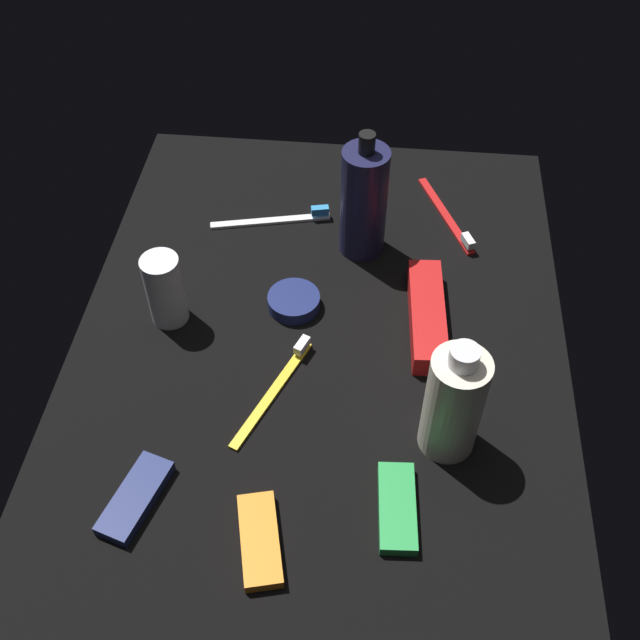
{
  "coord_description": "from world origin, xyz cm",
  "views": [
    {
      "loc": [
        64.0,
        6.31,
        76.16
      ],
      "look_at": [
        0.0,
        0.0,
        3.0
      ],
      "focal_mm": 42.67,
      "sensor_mm": 36.0,
      "label": 1
    }
  ],
  "objects_px": {
    "lotion_bottle": "(364,201)",
    "toothbrush_red": "(449,218)",
    "snack_bar_navy": "(135,498)",
    "toothpaste_box_red": "(427,315)",
    "snack_bar_orange": "(260,540)",
    "bodywash_bottle": "(454,403)",
    "deodorant_stick": "(165,290)",
    "toothbrush_white": "(278,218)",
    "cream_tin_left": "(294,301)",
    "toothbrush_yellow": "(277,385)",
    "snack_bar_green": "(397,508)"
  },
  "relations": [
    {
      "from": "deodorant_stick",
      "to": "snack_bar_orange",
      "type": "height_order",
      "value": "deodorant_stick"
    },
    {
      "from": "toothbrush_red",
      "to": "snack_bar_orange",
      "type": "bearing_deg",
      "value": -20.89
    },
    {
      "from": "lotion_bottle",
      "to": "toothbrush_red",
      "type": "height_order",
      "value": "lotion_bottle"
    },
    {
      "from": "snack_bar_orange",
      "to": "toothpaste_box_red",
      "type": "bearing_deg",
      "value": 138.38
    },
    {
      "from": "deodorant_stick",
      "to": "snack_bar_orange",
      "type": "xyz_separation_m",
      "value": [
        0.31,
        0.17,
        -0.04
      ]
    },
    {
      "from": "lotion_bottle",
      "to": "toothpaste_box_red",
      "type": "distance_m",
      "value": 0.18
    },
    {
      "from": "bodywash_bottle",
      "to": "snack_bar_orange",
      "type": "distance_m",
      "value": 0.26
    },
    {
      "from": "toothbrush_white",
      "to": "snack_bar_green",
      "type": "distance_m",
      "value": 0.5
    },
    {
      "from": "lotion_bottle",
      "to": "toothbrush_white",
      "type": "relative_size",
      "value": 1.09
    },
    {
      "from": "snack_bar_green",
      "to": "cream_tin_left",
      "type": "distance_m",
      "value": 0.33
    },
    {
      "from": "toothpaste_box_red",
      "to": "cream_tin_left",
      "type": "xyz_separation_m",
      "value": [
        -0.01,
        -0.18,
        -0.01
      ]
    },
    {
      "from": "toothbrush_white",
      "to": "toothpaste_box_red",
      "type": "distance_m",
      "value": 0.29
    },
    {
      "from": "cream_tin_left",
      "to": "toothpaste_box_red",
      "type": "bearing_deg",
      "value": 85.67
    },
    {
      "from": "lotion_bottle",
      "to": "snack_bar_green",
      "type": "height_order",
      "value": "lotion_bottle"
    },
    {
      "from": "snack_bar_orange",
      "to": "toothbrush_white",
      "type": "bearing_deg",
      "value": 171.75
    },
    {
      "from": "snack_bar_green",
      "to": "cream_tin_left",
      "type": "xyz_separation_m",
      "value": [
        -0.29,
        -0.15,
        0.0
      ]
    },
    {
      "from": "toothbrush_yellow",
      "to": "snack_bar_navy",
      "type": "bearing_deg",
      "value": -38.43
    },
    {
      "from": "lotion_bottle",
      "to": "toothbrush_white",
      "type": "distance_m",
      "value": 0.16
    },
    {
      "from": "deodorant_stick",
      "to": "toothbrush_white",
      "type": "distance_m",
      "value": 0.24
    },
    {
      "from": "deodorant_stick",
      "to": "snack_bar_green",
      "type": "relative_size",
      "value": 1.0
    },
    {
      "from": "toothbrush_red",
      "to": "cream_tin_left",
      "type": "height_order",
      "value": "toothbrush_red"
    },
    {
      "from": "toothpaste_box_red",
      "to": "snack_bar_green",
      "type": "bearing_deg",
      "value": -9.67
    },
    {
      "from": "bodywash_bottle",
      "to": "toothbrush_red",
      "type": "height_order",
      "value": "bodywash_bottle"
    },
    {
      "from": "bodywash_bottle",
      "to": "snack_bar_navy",
      "type": "height_order",
      "value": "bodywash_bottle"
    },
    {
      "from": "snack_bar_navy",
      "to": "snack_bar_orange",
      "type": "distance_m",
      "value": 0.15
    },
    {
      "from": "bodywash_bottle",
      "to": "snack_bar_orange",
      "type": "bearing_deg",
      "value": -53.01
    },
    {
      "from": "toothpaste_box_red",
      "to": "snack_bar_navy",
      "type": "height_order",
      "value": "toothpaste_box_red"
    },
    {
      "from": "lotion_bottle",
      "to": "deodorant_stick",
      "type": "xyz_separation_m",
      "value": [
        0.16,
        -0.25,
        -0.03
      ]
    },
    {
      "from": "toothpaste_box_red",
      "to": "snack_bar_orange",
      "type": "distance_m",
      "value": 0.37
    },
    {
      "from": "snack_bar_green",
      "to": "snack_bar_orange",
      "type": "distance_m",
      "value": 0.15
    },
    {
      "from": "toothbrush_red",
      "to": "toothpaste_box_red",
      "type": "relative_size",
      "value": 0.96
    },
    {
      "from": "bodywash_bottle",
      "to": "deodorant_stick",
      "type": "xyz_separation_m",
      "value": [
        -0.16,
        -0.36,
        -0.02
      ]
    },
    {
      "from": "lotion_bottle",
      "to": "cream_tin_left",
      "type": "height_order",
      "value": "lotion_bottle"
    },
    {
      "from": "bodywash_bottle",
      "to": "toothbrush_white",
      "type": "xyz_separation_m",
      "value": [
        -0.36,
        -0.25,
        -0.07
      ]
    },
    {
      "from": "deodorant_stick",
      "to": "toothbrush_yellow",
      "type": "distance_m",
      "value": 0.19
    },
    {
      "from": "toothbrush_white",
      "to": "snack_bar_green",
      "type": "relative_size",
      "value": 1.71
    },
    {
      "from": "bodywash_bottle",
      "to": "snack_bar_green",
      "type": "bearing_deg",
      "value": -29.2
    },
    {
      "from": "bodywash_bottle",
      "to": "toothbrush_white",
      "type": "distance_m",
      "value": 0.44
    },
    {
      "from": "toothbrush_white",
      "to": "snack_bar_orange",
      "type": "xyz_separation_m",
      "value": [
        0.51,
        0.05,
        0.0
      ]
    },
    {
      "from": "bodywash_bottle",
      "to": "snack_bar_navy",
      "type": "relative_size",
      "value": 1.61
    },
    {
      "from": "bodywash_bottle",
      "to": "snack_bar_navy",
      "type": "distance_m",
      "value": 0.36
    },
    {
      "from": "deodorant_stick",
      "to": "bodywash_bottle",
      "type": "bearing_deg",
      "value": 66.46
    },
    {
      "from": "toothbrush_white",
      "to": "bodywash_bottle",
      "type": "bearing_deg",
      "value": 34.24
    },
    {
      "from": "toothbrush_yellow",
      "to": "toothbrush_red",
      "type": "xyz_separation_m",
      "value": [
        -0.33,
        0.22,
        0.0
      ]
    },
    {
      "from": "toothbrush_red",
      "to": "cream_tin_left",
      "type": "relative_size",
      "value": 2.4
    },
    {
      "from": "deodorant_stick",
      "to": "snack_bar_green",
      "type": "xyz_separation_m",
      "value": [
        0.26,
        0.31,
        -0.04
      ]
    },
    {
      "from": "toothbrush_white",
      "to": "lotion_bottle",
      "type": "bearing_deg",
      "value": 71.37
    },
    {
      "from": "toothpaste_box_red",
      "to": "cream_tin_left",
      "type": "bearing_deg",
      "value": -97.82
    },
    {
      "from": "snack_bar_orange",
      "to": "lotion_bottle",
      "type": "bearing_deg",
      "value": 156.67
    },
    {
      "from": "toothbrush_red",
      "to": "snack_bar_navy",
      "type": "xyz_separation_m",
      "value": [
        0.5,
        -0.35,
        0.0
      ]
    }
  ]
}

